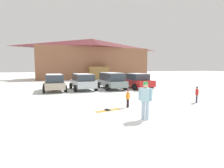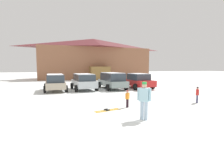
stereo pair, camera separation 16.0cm
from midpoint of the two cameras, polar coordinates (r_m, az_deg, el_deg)
name	(u,v)px [view 2 (the right image)]	position (r m, az deg, el deg)	size (l,w,h in m)	color
ground	(188,135)	(6.71, 24.30, -15.01)	(160.00, 160.00, 0.00)	white
ski_lodge	(94,58)	(36.58, -5.82, 8.30)	(22.24, 10.68, 8.07)	brown
parked_beige_suv	(55,82)	(17.71, -17.83, 0.67)	(2.30, 4.18, 1.63)	tan
parked_silver_wagon	(84,81)	(17.88, -8.98, 0.93)	(2.53, 4.22, 1.63)	#B3BCC1
parked_grey_wagon	(112,80)	(18.52, 0.28, 1.28)	(2.41, 4.86, 1.72)	gray
parked_red_sedan	(138,81)	(19.26, 8.60, 1.07)	(2.53, 4.72, 1.62)	red
skier_child_in_red_jacket	(197,94)	(12.51, 26.42, -2.89)	(0.27, 0.33, 1.05)	#353555
skier_child_in_orange_jacket	(127,98)	(10.01, 5.51, -4.51)	(0.30, 0.26, 0.99)	black
skier_adult_in_blue_parka	(144,98)	(7.75, 11.04, -4.66)	(0.49, 0.45, 1.67)	#9BB5CA
pair_of_skis	(107,110)	(9.37, -1.03, -8.55)	(1.50, 0.69, 0.08)	gold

